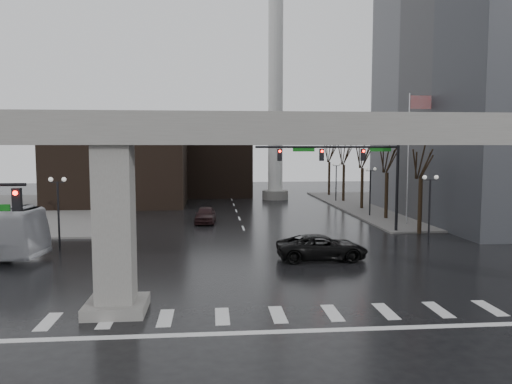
# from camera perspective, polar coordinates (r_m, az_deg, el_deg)

# --- Properties ---
(ground) EXTENTS (160.00, 160.00, 0.00)m
(ground) POSITION_cam_1_polar(r_m,az_deg,el_deg) (23.12, 2.18, -13.02)
(ground) COLOR black
(ground) RESTS_ON ground
(sidewalk_ne) EXTENTS (28.00, 36.00, 0.15)m
(sidewalk_ne) POSITION_cam_1_polar(r_m,az_deg,el_deg) (64.97, 21.19, -1.46)
(sidewalk_ne) COLOR #62605E
(sidewalk_ne) RESTS_ON ground
(sidewalk_nw) EXTENTS (28.00, 36.00, 0.15)m
(sidewalk_nw) POSITION_cam_1_polar(r_m,az_deg,el_deg) (62.65, -26.88, -1.91)
(sidewalk_nw) COLOR #62605E
(sidewalk_nw) RESTS_ON ground
(elevated_guideway) EXTENTS (48.00, 2.60, 8.70)m
(elevated_guideway) POSITION_cam_1_polar(r_m,az_deg,el_deg) (22.16, 5.49, 4.28)
(elevated_guideway) COLOR gray
(elevated_guideway) RESTS_ON ground
(building_far_left) EXTENTS (16.00, 14.00, 10.00)m
(building_far_left) POSITION_cam_1_polar(r_m,az_deg,el_deg) (64.78, -15.15, 3.06)
(building_far_left) COLOR black
(building_far_left) RESTS_ON ground
(building_far_mid) EXTENTS (10.00, 10.00, 8.00)m
(building_far_mid) POSITION_cam_1_polar(r_m,az_deg,el_deg) (73.85, -4.56, 2.69)
(building_far_mid) COLOR black
(building_far_mid) RESTS_ON ground
(smokestack) EXTENTS (3.60, 3.60, 30.00)m
(smokestack) POSITION_cam_1_polar(r_m,az_deg,el_deg) (68.62, 2.25, 10.33)
(smokestack) COLOR silver
(smokestack) RESTS_ON ground
(signal_mast_arm) EXTENTS (12.12, 0.43, 8.00)m
(signal_mast_arm) POSITION_cam_1_polar(r_m,az_deg,el_deg) (42.29, 11.06, 3.22)
(signal_mast_arm) COLOR black
(signal_mast_arm) RESTS_ON ground
(flagpole_assembly) EXTENTS (2.06, 0.12, 12.00)m
(flagpole_assembly) POSITION_cam_1_polar(r_m,az_deg,el_deg) (47.39, 17.37, 5.34)
(flagpole_assembly) COLOR silver
(flagpole_assembly) RESTS_ON ground
(lamp_right_0) EXTENTS (1.22, 0.32, 5.11)m
(lamp_right_0) POSITION_cam_1_polar(r_m,az_deg,el_deg) (39.51, 19.25, -0.54)
(lamp_right_0) COLOR black
(lamp_right_0) RESTS_ON ground
(lamp_right_1) EXTENTS (1.22, 0.32, 5.11)m
(lamp_right_1) POSITION_cam_1_polar(r_m,az_deg,el_deg) (52.53, 12.93, 0.98)
(lamp_right_1) COLOR black
(lamp_right_1) RESTS_ON ground
(lamp_right_2) EXTENTS (1.22, 0.32, 5.11)m
(lamp_right_2) POSITION_cam_1_polar(r_m,az_deg,el_deg) (65.95, 9.15, 1.88)
(lamp_right_2) COLOR black
(lamp_right_2) RESTS_ON ground
(lamp_left_0) EXTENTS (1.22, 0.32, 5.11)m
(lamp_left_0) POSITION_cam_1_polar(r_m,az_deg,el_deg) (37.52, -21.68, -0.91)
(lamp_left_0) COLOR black
(lamp_left_0) RESTS_ON ground
(lamp_left_1) EXTENTS (1.22, 0.32, 5.11)m
(lamp_left_1) POSITION_cam_1_polar(r_m,az_deg,el_deg) (51.04, -17.25, 0.76)
(lamp_left_1) COLOR black
(lamp_left_1) RESTS_ON ground
(lamp_left_2) EXTENTS (1.22, 0.32, 5.11)m
(lamp_left_2) POSITION_cam_1_polar(r_m,az_deg,el_deg) (64.77, -14.68, 1.72)
(lamp_left_2) COLOR black
(lamp_left_2) RESTS_ON ground
(tree_right_0) EXTENTS (1.09, 1.58, 7.50)m
(tree_right_0) POSITION_cam_1_polar(r_m,az_deg,el_deg) (43.65, 18.28, -0.90)
(tree_right_0) COLOR black
(tree_right_0) RESTS_ON ground
(tree_right_1) EXTENTS (1.09, 1.61, 7.67)m
(tree_right_1) POSITION_cam_1_polar(r_m,az_deg,el_deg) (51.04, 14.71, 0.12)
(tree_right_1) COLOR black
(tree_right_1) RESTS_ON ground
(tree_right_2) EXTENTS (1.10, 1.63, 7.85)m
(tree_right_2) POSITION_cam_1_polar(r_m,az_deg,el_deg) (58.60, 12.05, 0.88)
(tree_right_2) COLOR black
(tree_right_2) RESTS_ON ground
(tree_right_3) EXTENTS (1.11, 1.66, 8.02)m
(tree_right_3) POSITION_cam_1_polar(r_m,az_deg,el_deg) (66.26, 10.01, 1.46)
(tree_right_3) COLOR black
(tree_right_3) RESTS_ON ground
(tree_right_4) EXTENTS (1.12, 1.69, 8.19)m
(tree_right_4) POSITION_cam_1_polar(r_m,az_deg,el_deg) (73.99, 8.38, 1.92)
(tree_right_4) COLOR black
(tree_right_4) RESTS_ON ground
(pickup_truck) EXTENTS (5.82, 2.72, 1.61)m
(pickup_truck) POSITION_cam_1_polar(r_m,az_deg,el_deg) (32.40, 7.55, -6.27)
(pickup_truck) COLOR black
(pickup_truck) RESTS_ON ground
(far_car) EXTENTS (2.14, 4.72, 1.57)m
(far_car) POSITION_cam_1_polar(r_m,az_deg,el_deg) (47.55, -5.80, -2.60)
(far_car) COLOR black
(far_car) RESTS_ON ground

